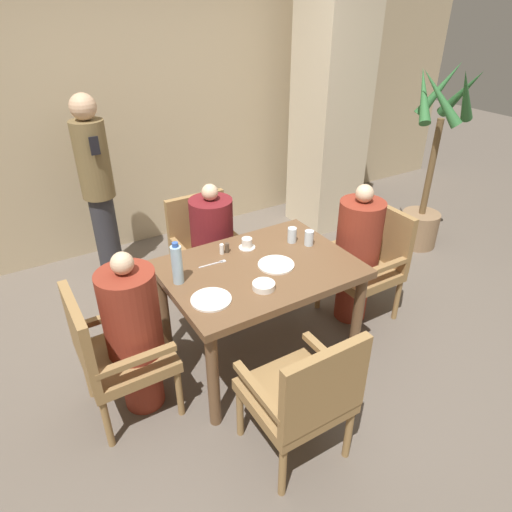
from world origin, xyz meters
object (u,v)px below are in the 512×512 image
at_px(chair_near_corner, 304,394).
at_px(water_bottle, 177,264).
at_px(diner_in_far_chair, 213,247).
at_px(plate_main_left, 211,300).
at_px(teacup_with_saucer, 247,244).
at_px(chair_far_side, 205,247).
at_px(plate_main_right, 276,265).
at_px(glass_tall_near, 292,235).
at_px(chair_left_side, 112,352).
at_px(bowl_small, 264,286).
at_px(standing_host, 97,184).
at_px(diner_in_left_chair, 134,332).
at_px(diner_in_right_chair, 357,254).
at_px(chair_right_side, 369,260).
at_px(potted_palm, 428,182).
at_px(glass_tall_mid, 309,238).

bearing_deg(chair_near_corner, water_bottle, 106.63).
relative_size(diner_in_far_chair, water_bottle, 3.89).
xyz_separation_m(plate_main_left, teacup_with_saucer, (0.47, 0.41, 0.03)).
height_order(chair_far_side, plate_main_left, chair_far_side).
height_order(plate_main_right, glass_tall_near, glass_tall_near).
relative_size(chair_left_side, chair_far_side, 1.00).
xyz_separation_m(water_bottle, glass_tall_near, (0.86, 0.06, -0.07)).
bearing_deg(bowl_small, standing_host, 103.99).
distance_m(diner_in_left_chair, bowl_small, 0.78).
height_order(diner_in_far_chair, diner_in_right_chair, diner_in_right_chair).
bearing_deg(chair_near_corner, diner_in_far_chair, 80.94).
xyz_separation_m(chair_left_side, chair_right_side, (1.94, 0.00, 0.00)).
xyz_separation_m(diner_in_far_chair, bowl_small, (-0.11, -0.90, 0.21)).
distance_m(plate_main_left, water_bottle, 0.30).
height_order(plate_main_left, bowl_small, bowl_small).
height_order(diner_in_right_chair, standing_host, standing_host).
relative_size(chair_far_side, plate_main_right, 3.72).
xyz_separation_m(diner_in_left_chair, chair_right_side, (1.81, -0.00, -0.08)).
distance_m(chair_left_side, glass_tall_near, 1.37).
distance_m(bowl_small, water_bottle, 0.52).
height_order(plate_main_right, water_bottle, water_bottle).
xyz_separation_m(chair_left_side, standing_host, (0.40, 1.62, 0.38)).
xyz_separation_m(potted_palm, water_bottle, (-2.70, -0.44, 0.18)).
bearing_deg(potted_palm, chair_right_side, -156.33).
xyz_separation_m(chair_far_side, potted_palm, (2.19, -0.28, 0.20)).
distance_m(bowl_small, glass_tall_mid, 0.61).
xyz_separation_m(chair_near_corner, glass_tall_near, (0.59, 0.97, 0.31)).
height_order(chair_near_corner, standing_host, standing_host).
height_order(chair_near_corner, plate_main_left, chair_near_corner).
bearing_deg(plate_main_right, standing_host, 111.63).
xyz_separation_m(chair_right_side, glass_tall_mid, (-0.54, 0.06, 0.31)).
height_order(potted_palm, teacup_with_saucer, potted_palm).
distance_m(chair_far_side, glass_tall_mid, 0.92).
bearing_deg(glass_tall_near, chair_far_side, 118.44).
relative_size(teacup_with_saucer, glass_tall_mid, 1.07).
bearing_deg(chair_right_side, plate_main_left, -172.90).
height_order(chair_far_side, plate_main_right, chair_far_side).
xyz_separation_m(chair_right_side, diner_in_right_chair, (-0.14, 0.00, 0.10)).
relative_size(diner_in_left_chair, bowl_small, 7.97).
relative_size(diner_in_right_chair, glass_tall_mid, 10.43).
relative_size(plate_main_left, glass_tall_near, 2.20).
bearing_deg(potted_palm, diner_in_left_chair, -169.99).
xyz_separation_m(chair_near_corner, bowl_small, (0.13, 0.59, 0.28)).
height_order(chair_near_corner, bowl_small, chair_near_corner).
bearing_deg(chair_left_side, potted_palm, 9.58).
bearing_deg(plate_main_left, diner_in_far_chair, 63.39).
relative_size(chair_far_side, chair_right_side, 1.00).
xyz_separation_m(chair_left_side, diner_in_far_chair, (0.97, 0.68, 0.07)).
bearing_deg(chair_right_side, chair_far_side, 140.11).
height_order(diner_in_right_chair, potted_palm, potted_palm).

